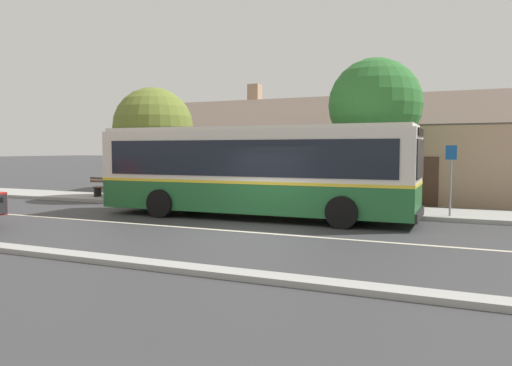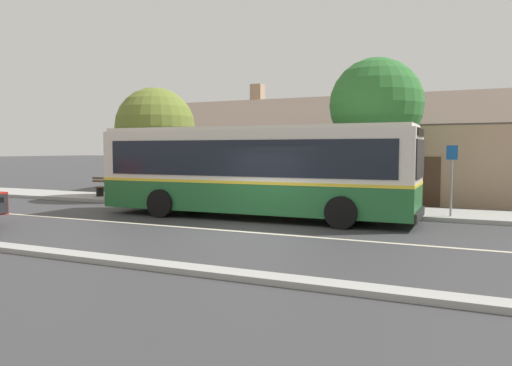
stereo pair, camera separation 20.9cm
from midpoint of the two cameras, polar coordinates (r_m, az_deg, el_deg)
ground_plane at (r=14.58m, az=-1.42°, el=-5.63°), size 300.00×300.00×0.00m
sidewalk_far at (r=20.10m, az=5.97°, el=-2.82°), size 60.00×3.00×0.15m
curb_near at (r=10.56m, az=-12.73°, el=-9.05°), size 60.00×0.50×0.12m
lane_divider_stripe at (r=14.58m, az=-1.42°, el=-5.62°), size 60.00×0.16×0.01m
community_building at (r=27.59m, az=11.87°, el=2.57°), size 25.53×10.03×6.37m
transit_bus at (r=17.48m, az=-0.58°, el=1.59°), size 11.25×2.94×3.18m
bench_by_building at (r=24.64m, az=-16.72°, el=-0.57°), size 1.83×0.51×0.94m
street_tree_primary at (r=20.24m, az=13.17°, el=8.65°), size 3.63×3.63×5.96m
street_tree_secondary at (r=24.37m, az=-12.00°, el=5.83°), size 3.79×3.79×5.35m
bus_stop_sign at (r=18.01m, az=21.06°, el=1.17°), size 0.36×0.07×2.40m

